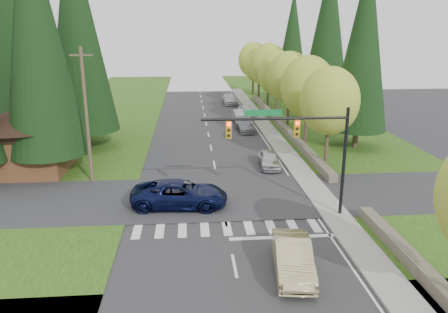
{
  "coord_description": "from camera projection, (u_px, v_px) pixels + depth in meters",
  "views": [
    {
      "loc": [
        -2.06,
        -19.95,
        11.28
      ],
      "look_at": [
        0.26,
        8.49,
        2.8
      ],
      "focal_mm": 35.0,
      "sensor_mm": 36.0,
      "label": 1
    }
  ],
  "objects": [
    {
      "name": "parked_car_d",
      "position": [
        248.0,
        111.0,
        57.05
      ],
      "size": [
        2.35,
        4.59,
        1.5
      ],
      "primitive_type": "imported",
      "rotation": [
        0.0,
        0.0,
        0.14
      ],
      "color": "silver",
      "rests_on": "ground"
    },
    {
      "name": "conifer_e_a",
      "position": [
        364.0,
        44.0,
        39.84
      ],
      "size": [
        5.44,
        5.44,
        17.8
      ],
      "color": "#38281C",
      "rests_on": "ground"
    },
    {
      "name": "grass_west",
      "position": [
        72.0,
        153.0,
        40.52
      ],
      "size": [
        14.0,
        110.0,
        0.06
      ],
      "primitive_type": "cube",
      "color": "#1E4211",
      "rests_on": "ground"
    },
    {
      "name": "ground",
      "position": [
        232.0,
        256.0,
        22.44
      ],
      "size": [
        120.0,
        120.0,
        0.0
      ],
      "primitive_type": "plane",
      "color": "#28282B",
      "rests_on": "ground"
    },
    {
      "name": "decid_tree_4",
      "position": [
        269.0,
        66.0,
        61.56
      ],
      "size": [
        5.4,
        5.4,
        9.18
      ],
      "color": "#38281C",
      "rests_on": "ground"
    },
    {
      "name": "utility_pole",
      "position": [
        86.0,
        115.0,
        31.7
      ],
      "size": [
        1.6,
        0.24,
        10.0
      ],
      "color": "#473828",
      "rests_on": "ground"
    },
    {
      "name": "stone_wall_south",
      "position": [
        424.0,
        274.0,
        20.14
      ],
      "size": [
        0.7,
        14.0,
        0.7
      ],
      "primitive_type": "cube",
      "color": "#4C4438",
      "rests_on": "ground"
    },
    {
      "name": "curb_east",
      "position": [
        270.0,
        143.0,
        43.91
      ],
      "size": [
        0.2,
        80.0,
        0.13
      ],
      "primitive_type": "cube",
      "color": "gray",
      "rests_on": "ground"
    },
    {
      "name": "sedan_champagne",
      "position": [
        293.0,
        257.0,
        20.68
      ],
      "size": [
        2.26,
        5.04,
        1.61
      ],
      "primitive_type": "imported",
      "rotation": [
        0.0,
        0.0,
        -0.12
      ],
      "color": "#CABA87",
      "rests_on": "ground"
    },
    {
      "name": "sidewalk_east",
      "position": [
        279.0,
        143.0,
        43.97
      ],
      "size": [
        1.8,
        80.0,
        0.13
      ],
      "primitive_type": "cube",
      "color": "gray",
      "rests_on": "ground"
    },
    {
      "name": "traffic_signal",
      "position": [
        299.0,
        139.0,
        25.65
      ],
      "size": [
        8.7,
        0.37,
        6.8
      ],
      "color": "black",
      "rests_on": "ground"
    },
    {
      "name": "conifer_e_c",
      "position": [
        292.0,
        41.0,
        66.74
      ],
      "size": [
        5.1,
        5.1,
        16.8
      ],
      "color": "#38281C",
      "rests_on": "ground"
    },
    {
      "name": "decid_tree_2",
      "position": [
        289.0,
        78.0,
        48.21
      ],
      "size": [
        5.0,
        5.0,
        8.82
      ],
      "color": "#38281C",
      "rests_on": "ground"
    },
    {
      "name": "conifer_w_e",
      "position": [
        72.0,
        37.0,
        45.17
      ],
      "size": [
        5.78,
        5.78,
        18.8
      ],
      "color": "#38281C",
      "rests_on": "ground"
    },
    {
      "name": "conifer_w_c",
      "position": [
        76.0,
        27.0,
        39.3
      ],
      "size": [
        6.46,
        6.46,
        20.8
      ],
      "color": "#38281C",
      "rests_on": "ground"
    },
    {
      "name": "conifer_w_b",
      "position": [
        16.0,
        46.0,
        35.6
      ],
      "size": [
        5.44,
        5.44,
        17.8
      ],
      "color": "#38281C",
      "rests_on": "ground"
    },
    {
      "name": "parked_car_c",
      "position": [
        241.0,
        117.0,
        53.06
      ],
      "size": [
        2.04,
        4.85,
        1.56
      ],
      "primitive_type": "imported",
      "rotation": [
        0.0,
        0.0,
        0.08
      ],
      "color": "#A8A8AC",
      "rests_on": "ground"
    },
    {
      "name": "decid_tree_6",
      "position": [
        253.0,
        60.0,
        74.98
      ],
      "size": [
        5.2,
        5.2,
        8.86
      ],
      "color": "#38281C",
      "rests_on": "ground"
    },
    {
      "name": "decid_tree_0",
      "position": [
        330.0,
        101.0,
        34.93
      ],
      "size": [
        4.8,
        4.8,
        8.37
      ],
      "color": "#38281C",
      "rests_on": "ground"
    },
    {
      "name": "parked_car_b",
      "position": [
        245.0,
        125.0,
        49.12
      ],
      "size": [
        2.15,
        4.65,
        1.31
      ],
      "primitive_type": "imported",
      "rotation": [
        0.0,
        0.0,
        0.07
      ],
      "color": "gray",
      "rests_on": "ground"
    },
    {
      "name": "conifer_w_a",
      "position": [
        36.0,
        34.0,
        31.73
      ],
      "size": [
        6.12,
        6.12,
        19.8
      ],
      "color": "#38281C",
      "rests_on": "ground"
    },
    {
      "name": "suv_navy",
      "position": [
        180.0,
        194.0,
        28.35
      ],
      "size": [
        6.43,
        3.35,
        1.73
      ],
      "primitive_type": "imported",
      "rotation": [
        0.0,
        0.0,
        1.49
      ],
      "color": "#0A1034",
      "rests_on": "ground"
    },
    {
      "name": "stone_wall_north",
      "position": [
        279.0,
        123.0,
        51.67
      ],
      "size": [
        0.7,
        40.0,
        0.7
      ],
      "primitive_type": "cube",
      "color": "#4C4438",
      "rests_on": "ground"
    },
    {
      "name": "decid_tree_5",
      "position": [
        259.0,
        65.0,
        68.38
      ],
      "size": [
        4.8,
        4.8,
        8.3
      ],
      "color": "#38281C",
      "rests_on": "ground"
    },
    {
      "name": "parked_car_a",
      "position": [
        269.0,
        159.0,
        36.44
      ],
      "size": [
        1.83,
        4.12,
        1.38
      ],
      "primitive_type": "imported",
      "rotation": [
        0.0,
        0.0,
        -0.05
      ],
      "color": "#BDBCC2",
      "rests_on": "ground"
    },
    {
      "name": "conifer_e_b",
      "position": [
        328.0,
        31.0,
        53.01
      ],
      "size": [
        6.12,
        6.12,
        19.8
      ],
      "color": "#38281C",
      "rests_on": "ground"
    },
    {
      "name": "cross_street",
      "position": [
        221.0,
        197.0,
        30.08
      ],
      "size": [
        120.0,
        8.0,
        0.1
      ],
      "primitive_type": "cube",
      "color": "#28282B",
      "rests_on": "ground"
    },
    {
      "name": "decid_tree_3",
      "position": [
        278.0,
        73.0,
        54.98
      ],
      "size": [
        5.0,
        5.0,
        8.55
      ],
      "color": "#38281C",
      "rests_on": "ground"
    },
    {
      "name": "grass_east",
      "position": [
        344.0,
        147.0,
        42.55
      ],
      "size": [
        14.0,
        110.0,
        0.06
      ],
      "primitive_type": "cube",
      "color": "#1E4211",
      "rests_on": "ground"
    },
    {
      "name": "decid_tree_1",
      "position": [
        308.0,
        87.0,
        41.57
      ],
      "size": [
        5.2,
        5.2,
        8.8
      ],
      "color": "#38281C",
      "rests_on": "ground"
    },
    {
      "name": "brown_building",
      "position": [
        27.0,
        134.0,
        34.71
      ],
      "size": [
        8.4,
        8.4,
        5.4
      ],
      "color": "#4C2D19",
      "rests_on": "ground"
    },
    {
      "name": "parked_car_e",
      "position": [
        230.0,
        99.0,
        66.4
      ],
      "size": [
        2.24,
        5.16,
        1.48
      ],
      "primitive_type": "imported",
      "rotation": [
        0.0,
        0.0,
        0.03
      ],
      "color": "#B1B0B5",
      "rests_on": "ground"
    }
  ]
}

